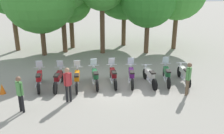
{
  "coord_description": "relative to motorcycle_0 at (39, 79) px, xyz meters",
  "views": [
    {
      "loc": [
        -2.51,
        -12.82,
        5.91
      ],
      "look_at": [
        0.0,
        0.5,
        0.9
      ],
      "focal_mm": 40.99,
      "sensor_mm": 36.0,
      "label": 1
    }
  ],
  "objects": [
    {
      "name": "tree_6",
      "position": [
        7.7,
        5.15,
        3.53
      ],
      "size": [
        4.1,
        4.1,
        6.11
      ],
      "color": "brown",
      "rests_on": "ground_plane"
    },
    {
      "name": "person_2",
      "position": [
        -0.6,
        -2.56,
        0.49
      ],
      "size": [
        0.36,
        0.32,
        1.72
      ],
      "rotation": [
        0.0,
        0.0,
        4.03
      ],
      "color": "black",
      "rests_on": "ground_plane"
    },
    {
      "name": "ground_plane",
      "position": [
        4.02,
        -0.46,
        -0.52
      ],
      "size": [
        80.0,
        80.0,
        0.0
      ],
      "primitive_type": "plane",
      "color": "gray"
    },
    {
      "name": "tree_3",
      "position": [
        2.1,
        7.72,
        3.29
      ],
      "size": [
        3.45,
        3.45,
        5.55
      ],
      "color": "brown",
      "rests_on": "ground_plane"
    },
    {
      "name": "motorcycle_1",
      "position": [
        1.01,
        -0.17,
        0.0
      ],
      "size": [
        0.76,
        2.16,
        1.37
      ],
      "rotation": [
        0.0,
        0.0,
        1.36
      ],
      "color": "black",
      "rests_on": "ground_plane"
    },
    {
      "name": "motorcycle_3",
      "position": [
        3.01,
        -0.24,
        0.0
      ],
      "size": [
        0.62,
        2.19,
        1.37
      ],
      "rotation": [
        0.0,
        0.0,
        1.57
      ],
      "color": "black",
      "rests_on": "ground_plane"
    },
    {
      "name": "motorcycle_0",
      "position": [
        0.0,
        0.0,
        0.0
      ],
      "size": [
        0.62,
        2.19,
        1.37
      ],
      "rotation": [
        0.0,
        0.0,
        1.57
      ],
      "color": "black",
      "rests_on": "ground_plane"
    },
    {
      "name": "person_1",
      "position": [
        7.47,
        -2.35,
        0.51
      ],
      "size": [
        0.35,
        0.33,
        1.75
      ],
      "rotation": [
        0.0,
        0.0,
        2.3
      ],
      "color": "brown",
      "rests_on": "ground_plane"
    },
    {
      "name": "traffic_cone",
      "position": [
        -1.86,
        -0.44,
        -0.24
      ],
      "size": [
        0.32,
        0.32,
        0.55
      ],
      "primitive_type": "cone",
      "color": "orange",
      "rests_on": "ground_plane"
    },
    {
      "name": "motorcycle_5",
      "position": [
        5.03,
        -0.45,
        0.0
      ],
      "size": [
        0.73,
        2.17,
        1.37
      ],
      "rotation": [
        0.0,
        0.0,
        1.39
      ],
      "color": "black",
      "rests_on": "ground_plane"
    },
    {
      "name": "motorcycle_7",
      "position": [
        7.04,
        -0.66,
        0.0
      ],
      "size": [
        0.77,
        2.16,
        1.37
      ],
      "rotation": [
        0.0,
        0.0,
        1.35
      ],
      "color": "black",
      "rests_on": "ground_plane"
    },
    {
      "name": "motorcycle_4",
      "position": [
        4.02,
        -0.29,
        0.0
      ],
      "size": [
        0.62,
        2.19,
        1.37
      ],
      "rotation": [
        0.0,
        0.0,
        1.53
      ],
      "color": "black",
      "rests_on": "ground_plane"
    },
    {
      "name": "motorcycle_2",
      "position": [
        2.01,
        -0.34,
        0.0
      ],
      "size": [
        0.63,
        2.19,
        1.37
      ],
      "rotation": [
        0.0,
        0.0,
        1.47
      ],
      "color": "black",
      "rests_on": "ground_plane"
    },
    {
      "name": "person_0",
      "position": [
        1.51,
        -1.97,
        0.52
      ],
      "size": [
        0.41,
        0.27,
        1.76
      ],
      "rotation": [
        0.0,
        0.0,
        4.9
      ],
      "color": "black",
      "rests_on": "ground_plane"
    },
    {
      "name": "motorcycle_6",
      "position": [
        6.02,
        -0.69,
        -0.01
      ],
      "size": [
        0.62,
        2.19,
        0.99
      ],
      "rotation": [
        0.0,
        0.0,
        1.59
      ],
      "color": "black",
      "rests_on": "ground_plane"
    },
    {
      "name": "motorcycle_8",
      "position": [
        8.04,
        -0.76,
        -0.01
      ],
      "size": [
        0.66,
        2.19,
        0.99
      ],
      "rotation": [
        0.0,
        0.0,
        1.44
      ],
      "color": "black",
      "rests_on": "ground_plane"
    }
  ]
}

